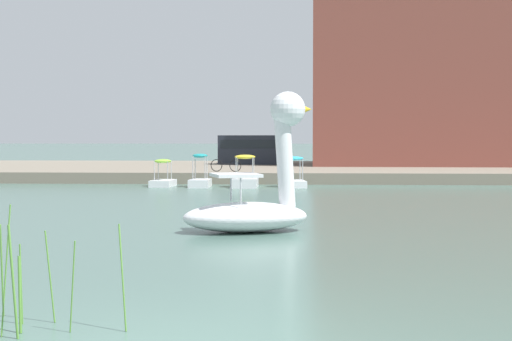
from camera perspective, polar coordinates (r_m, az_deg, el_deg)
shore_bank_far at (r=50.05m, az=1.78°, el=0.02°), size 144.36×21.35×0.58m
swan_boat at (r=19.46m, az=-0.01°, el=-1.72°), size 3.53×2.51×3.55m
pedal_boat_cyan at (r=37.33m, az=2.72°, el=-0.49°), size 1.42×2.08×1.49m
pedal_boat_yellow at (r=37.12m, az=-0.81°, el=-0.55°), size 1.20×2.04×1.57m
pedal_boat_teal at (r=37.40m, az=-4.15°, el=-0.54°), size 0.97×1.77×1.62m
pedal_boat_lime at (r=38.01m, az=-6.88°, el=-0.58°), size 1.08×1.94×1.34m
bicycle_parked at (r=41.15m, az=-2.24°, el=0.38°), size 1.69×0.45×0.67m
parked_van at (r=52.73m, az=-0.12°, el=1.63°), size 4.91×2.35×1.98m
apartment_block at (r=54.14m, az=15.17°, el=6.86°), size 20.51×10.68×12.15m
reed_clump_foreground at (r=9.95m, az=-16.28°, el=-7.89°), size 1.83×1.18×1.58m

